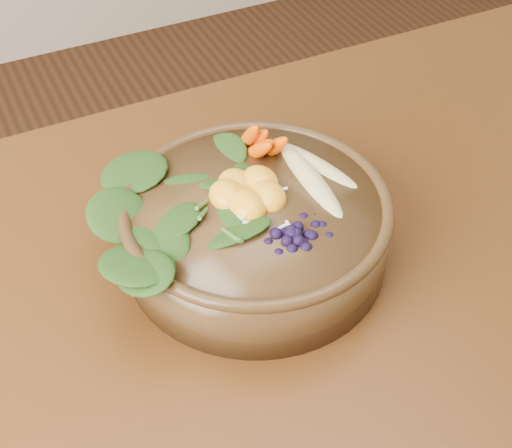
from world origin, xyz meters
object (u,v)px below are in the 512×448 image
at_px(dining_table, 374,294).
at_px(banana_halves, 315,162).
at_px(mandarin_cluster, 247,182).
at_px(stoneware_bowl, 256,230).
at_px(kale_heap, 188,174).
at_px(blueberry_pile, 294,220).
at_px(carrot_cluster, 252,120).

relative_size(dining_table, banana_halves, 8.49).
bearing_deg(mandarin_cluster, dining_table, -27.38).
distance_m(stoneware_bowl, mandarin_cluster, 0.07).
relative_size(kale_heap, banana_halves, 1.14).
xyz_separation_m(dining_table, kale_heap, (-0.22, 0.12, 0.21)).
bearing_deg(stoneware_bowl, banana_halves, 12.90).
height_order(stoneware_bowl, blueberry_pile, blueberry_pile).
bearing_deg(blueberry_pile, mandarin_cluster, 100.89).
bearing_deg(banana_halves, kale_heap, 156.45).
bearing_deg(kale_heap, dining_table, -28.61).
height_order(banana_halves, blueberry_pile, blueberry_pile).
bearing_deg(stoneware_bowl, carrot_cluster, 66.47).
height_order(stoneware_bowl, banana_halves, banana_halves).
distance_m(carrot_cluster, blueberry_pile, 0.17).
bearing_deg(kale_heap, blueberry_pile, -58.04).
bearing_deg(carrot_cluster, stoneware_bowl, -123.69).
bearing_deg(kale_heap, banana_halves, -13.39).
relative_size(dining_table, blueberry_pile, 10.56).
height_order(stoneware_bowl, mandarin_cluster, mandarin_cluster).
distance_m(dining_table, blueberry_pile, 0.25).
distance_m(carrot_cluster, banana_halves, 0.10).
xyz_separation_m(dining_table, mandarin_cluster, (-0.15, 0.08, 0.20)).
height_order(dining_table, mandarin_cluster, mandarin_cluster).
bearing_deg(banana_halves, carrot_cluster, 113.06).
distance_m(dining_table, mandarin_cluster, 0.26).
relative_size(kale_heap, mandarin_cluster, 2.07).
bearing_deg(banana_halves, blueberry_pile, -141.51).
xyz_separation_m(dining_table, stoneware_bowl, (-0.15, 0.06, 0.14)).
bearing_deg(dining_table, kale_heap, 151.39).
distance_m(dining_table, kale_heap, 0.32).
height_order(dining_table, kale_heap, kale_heap).
relative_size(stoneware_bowl, banana_halves, 1.74).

